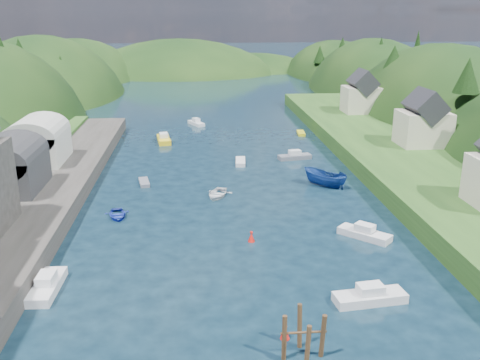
{
  "coord_description": "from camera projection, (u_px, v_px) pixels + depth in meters",
  "views": [
    {
      "loc": [
        -4.72,
        -27.3,
        21.73
      ],
      "look_at": [
        0.0,
        28.0,
        4.0
      ],
      "focal_mm": 40.0,
      "sensor_mm": 36.0,
      "label": 1
    }
  ],
  "objects": [
    {
      "name": "ground",
      "position": [
        228.0,
        161.0,
        80.36
      ],
      "size": [
        600.0,
        600.0,
        0.0
      ],
      "primitive_type": "plane",
      "color": "black",
      "rests_on": "ground"
    },
    {
      "name": "hillside_right",
      "position": [
        438.0,
        158.0,
        109.99
      ],
      "size": [
        36.0,
        245.56,
        48.0
      ],
      "color": "black",
      "rests_on": "ground"
    },
    {
      "name": "far_hills",
      "position": [
        210.0,
        100.0,
        201.44
      ],
      "size": [
        103.0,
        68.0,
        44.0
      ],
      "color": "black",
      "rests_on": "ground"
    },
    {
      "name": "hill_trees",
      "position": [
        226.0,
        74.0,
        92.34
      ],
      "size": [
        91.15,
        150.25,
        12.32
      ],
      "color": "black",
      "rests_on": "ground"
    },
    {
      "name": "boat_sheds",
      "position": [
        24.0,
        149.0,
        66.21
      ],
      "size": [
        7.0,
        21.0,
        7.5
      ],
      "color": "#2D2D30",
      "rests_on": "quay_left"
    },
    {
      "name": "terrace_right",
      "position": [
        416.0,
        168.0,
        72.53
      ],
      "size": [
        16.0,
        120.0,
        2.4
      ],
      "primitive_type": "cube",
      "color": "#234719",
      "rests_on": "ground"
    },
    {
      "name": "right_bank_cottages",
      "position": [
        416.0,
        122.0,
        79.27
      ],
      "size": [
        9.0,
        59.24,
        8.41
      ],
      "color": "beige",
      "rests_on": "terrace_right"
    },
    {
      "name": "piling_cluster_far",
      "position": [
        303.0,
        340.0,
        34.56
      ],
      "size": [
        3.02,
        2.83,
        3.77
      ],
      "color": "#382314",
      "rests_on": "ground"
    },
    {
      "name": "channel_buoy_near",
      "position": [
        285.0,
        333.0,
        36.83
      ],
      "size": [
        0.7,
        0.7,
        1.1
      ],
      "color": "red",
      "rests_on": "ground"
    },
    {
      "name": "channel_buoy_far",
      "position": [
        251.0,
        237.0,
        52.34
      ],
      "size": [
        0.7,
        0.7,
        1.1
      ],
      "color": "red",
      "rests_on": "ground"
    },
    {
      "name": "moored_boats",
      "position": [
        240.0,
        222.0,
        55.7
      ],
      "size": [
        33.26,
        96.99,
        2.33
      ],
      "color": "silver",
      "rests_on": "ground"
    }
  ]
}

